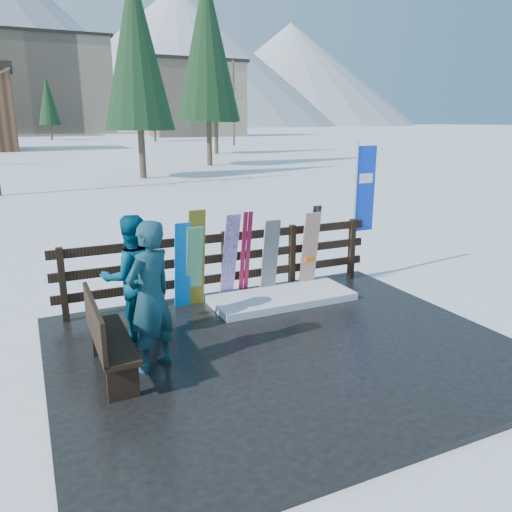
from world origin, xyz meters
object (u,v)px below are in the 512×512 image
bench (105,336)px  snowboard_3 (230,257)px  snowboard_1 (194,267)px  person_front (150,297)px  snowboard_4 (270,257)px  snowboard_0 (183,266)px  rental_flag (363,194)px  snowboard_5 (310,251)px  snowboard_2 (197,258)px  person_back (132,277)px

bench → snowboard_3: (2.29, 1.78, 0.24)m
snowboard_1 → person_front: size_ratio=0.74×
snowboard_4 → person_front: 3.09m
snowboard_0 → rental_flag: size_ratio=0.56×
snowboard_5 → snowboard_1: bearing=180.0°
snowboard_4 → person_front: person_front is taller
snowboard_2 → snowboard_1: bearing=180.0°
snowboard_3 → snowboard_5: (1.53, 0.00, -0.05)m
snowboard_2 → person_back: person_back is taller
person_back → snowboard_1: bearing=-149.9°
snowboard_5 → rental_flag: bearing=11.8°
rental_flag → person_back: 4.76m
snowboard_2 → person_back: bearing=-147.0°
snowboard_2 → snowboard_5: bearing=0.0°
person_front → person_back: (-0.01, 1.04, -0.06)m
bench → snowboard_5: snowboard_5 is taller
person_front → person_back: bearing=-120.9°
snowboard_2 → rental_flag: size_ratio=0.63×
person_front → person_back: person_front is taller
snowboard_3 → person_back: person_back is taller
snowboard_4 → snowboard_3: bearing=-180.0°
person_front → rental_flag: bearing=173.1°
snowboard_1 → snowboard_4: bearing=0.0°
snowboard_0 → snowboard_1: bearing=-0.0°
snowboard_1 → person_front: 2.15m
snowboard_0 → snowboard_1: snowboard_0 is taller
snowboard_0 → snowboard_4: bearing=0.0°
snowboard_2 → rental_flag: 3.51m
snowboard_2 → person_back: 1.41m
snowboard_3 → person_front: bearing=-134.0°
snowboard_3 → snowboard_2: bearing=180.0°
snowboard_2 → snowboard_3: 0.58m
snowboard_4 → snowboard_5: 0.79m
snowboard_3 → person_back: (-1.75, -0.77, 0.11)m
snowboard_1 → person_back: (-1.14, -0.77, 0.19)m
person_back → rental_flag: bearing=-171.1°
snowboard_5 → person_front: 3.75m
rental_flag → person_front: bearing=-155.5°
snowboard_0 → snowboard_4: snowboard_0 is taller
bench → person_front: size_ratio=0.81×
snowboard_3 → person_back: 1.92m
snowboard_3 → snowboard_4: (0.75, 0.00, -0.09)m
snowboard_0 → snowboard_5: (2.34, -0.00, -0.01)m
rental_flag → person_back: bearing=-167.2°
snowboard_0 → rental_flag: 3.76m
snowboard_5 → person_front: size_ratio=0.77×
snowboard_5 → person_back: size_ratio=0.82×
rental_flag → person_front: rental_flag is taller
person_front → snowboard_4: bearing=-175.4°
snowboard_4 → person_back: (-2.50, -0.77, 0.20)m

